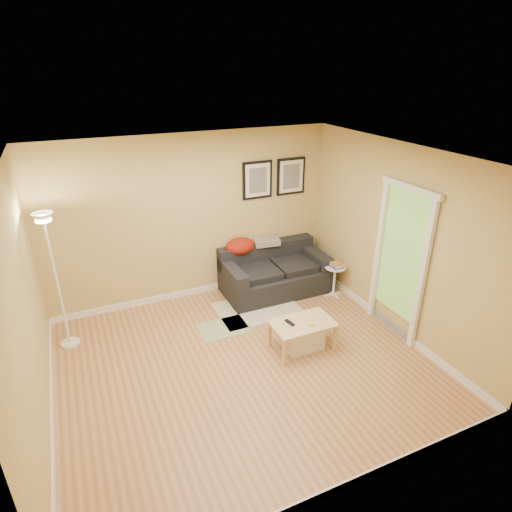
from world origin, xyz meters
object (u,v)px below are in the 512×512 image
sofa (275,271)px  coffee_table (302,335)px  book_stack (336,264)px  floor_lamp (58,286)px  storage_bin (302,337)px  side_table (334,281)px

sofa → coffee_table: 1.61m
sofa → book_stack: (0.83, -0.51, 0.18)m
floor_lamp → book_stack: bearing=-4.7°
sofa → storage_bin: 1.59m
side_table → sofa: bearing=147.9°
storage_bin → book_stack: size_ratio=2.20×
side_table → book_stack: 0.30m
floor_lamp → side_table: bearing=-4.8°
side_table → floor_lamp: (-4.02, 0.34, 0.64)m
storage_bin → side_table: (1.17, 1.02, 0.10)m
sofa → side_table: 0.97m
sofa → floor_lamp: size_ratio=0.90×
coffee_table → book_stack: size_ratio=3.47×
storage_bin → side_table: 1.56m
sofa → book_stack: size_ratio=7.24×
side_table → book_stack: (0.01, 0.01, 0.30)m
floor_lamp → storage_bin: bearing=-25.4°
side_table → floor_lamp: size_ratio=0.27×
coffee_table → storage_bin: size_ratio=1.58×
sofa → floor_lamp: 3.25m
coffee_table → floor_lamp: bearing=164.4°
storage_bin → side_table: bearing=41.0°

